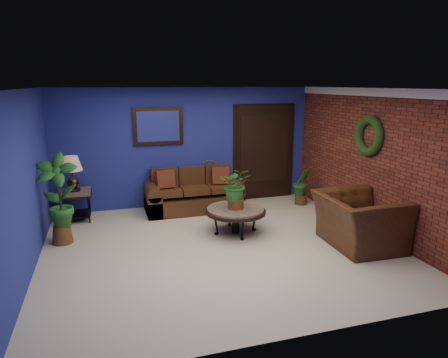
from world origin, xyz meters
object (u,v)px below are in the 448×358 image
object	(u,v)px
coffee_table	(236,211)
armchair	(358,221)
sofa	(193,196)
end_table	(75,198)
table_lamp	(72,169)
side_chair	(209,181)

from	to	relation	value
coffee_table	armchair	distance (m)	2.04
sofa	end_table	distance (m)	2.32
table_lamp	armchair	xyz separation A→B (m)	(4.45, -2.63, -0.58)
sofa	coffee_table	world-z (taller)	sofa
sofa	end_table	bearing A→B (deg)	-179.40
side_chair	armchair	size ratio (longest dim) A/B	0.77
end_table	table_lamp	xyz separation A→B (m)	(0.00, 0.00, 0.56)
table_lamp	armchair	world-z (taller)	table_lamp
table_lamp	armchair	bearing A→B (deg)	-30.59
sofa	armchair	xyz separation A→B (m)	(2.13, -2.66, 0.13)
sofa	armchair	world-z (taller)	sofa
coffee_table	armchair	xyz separation A→B (m)	(1.71, -1.11, 0.02)
table_lamp	sofa	bearing A→B (deg)	0.60
coffee_table	side_chair	size ratio (longest dim) A/B	1.06
end_table	side_chair	distance (m)	2.69
table_lamp	coffee_table	bearing A→B (deg)	-29.02
end_table	table_lamp	bearing A→B (deg)	90.00
table_lamp	side_chair	size ratio (longest dim) A/B	0.65
end_table	armchair	size ratio (longest dim) A/B	0.49
armchair	sofa	bearing A→B (deg)	40.59
end_table	table_lamp	size ratio (longest dim) A/B	0.98
table_lamp	side_chair	distance (m)	2.72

